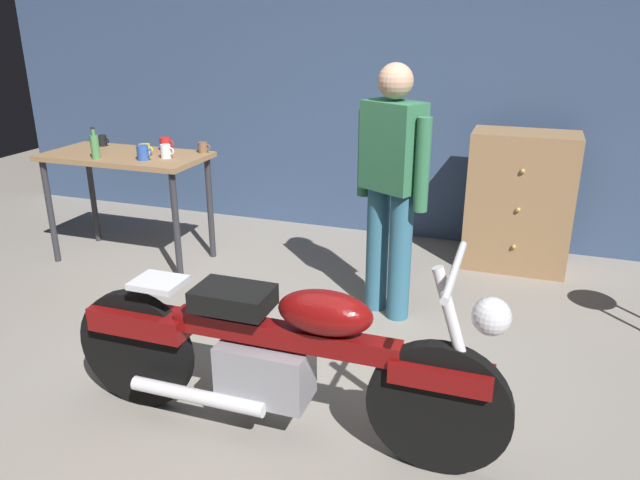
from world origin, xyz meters
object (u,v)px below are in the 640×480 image
object	(u,v)px
bottle	(95,146)
mug_red_diner	(166,144)
person_standing	(391,183)
wooden_dresser	(519,202)
mug_yellow_tall	(145,150)
motorcycle	(277,353)
mug_blue_enamel	(143,153)
mug_white_ceramic	(166,151)
mug_black_matte	(102,141)
mug_brown_stoneware	(203,147)

from	to	relation	value
bottle	mug_red_diner	bearing A→B (deg)	52.25
person_standing	wooden_dresser	xyz separation A→B (m)	(0.79, 1.15, -0.38)
mug_yellow_tall	bottle	size ratio (longest dim) A/B	0.49
motorcycle	mug_blue_enamel	world-z (taller)	mug_blue_enamel
mug_yellow_tall	motorcycle	bearing A→B (deg)	-42.84
wooden_dresser	bottle	world-z (taller)	bottle
mug_white_ceramic	mug_red_diner	size ratio (longest dim) A/B	0.94
motorcycle	mug_yellow_tall	bearing A→B (deg)	136.85
person_standing	wooden_dresser	world-z (taller)	person_standing
motorcycle	mug_yellow_tall	distance (m)	2.55
mug_white_ceramic	mug_blue_enamel	size ratio (longest dim) A/B	0.92
wooden_dresser	mug_yellow_tall	size ratio (longest dim) A/B	9.29
person_standing	motorcycle	bearing A→B (deg)	110.42
mug_white_ceramic	mug_blue_enamel	xyz separation A→B (m)	(-0.12, -0.12, 0.00)
mug_white_ceramic	mug_red_diner	xyz separation A→B (m)	(-0.16, 0.24, 0.00)
mug_white_ceramic	mug_red_diner	world-z (taller)	mug_red_diner
motorcycle	mug_white_ceramic	distance (m)	2.40
bottle	mug_white_ceramic	bearing A→B (deg)	21.77
motorcycle	mug_red_diner	xyz separation A→B (m)	(-1.79, 1.92, 0.50)
wooden_dresser	mug_red_diner	bearing A→B (deg)	-166.36
motorcycle	mug_black_matte	distance (m)	3.10
motorcycle	mug_blue_enamel	distance (m)	2.41
motorcycle	mug_blue_enamel	bearing A→B (deg)	137.97
motorcycle	mug_blue_enamel	xyz separation A→B (m)	(-1.76, 1.57, 0.51)
person_standing	mug_red_diner	size ratio (longest dim) A/B	13.61
mug_red_diner	bottle	world-z (taller)	bottle
mug_white_ceramic	mug_brown_stoneware	distance (m)	0.32
motorcycle	mug_black_matte	size ratio (longest dim) A/B	19.23
bottle	mug_blue_enamel	bearing A→B (deg)	12.26
motorcycle	mug_black_matte	world-z (taller)	motorcycle
mug_black_matte	bottle	xyz separation A→B (m)	(0.27, -0.42, 0.05)
mug_black_matte	bottle	distance (m)	0.50
mug_yellow_tall	mug_black_matte	bearing A→B (deg)	159.84
person_standing	mug_black_matte	size ratio (longest dim) A/B	14.66
person_standing	mug_black_matte	distance (m)	2.63
motorcycle	mug_brown_stoneware	xyz separation A→B (m)	(-1.46, 1.95, 0.49)
mug_black_matte	mug_blue_enamel	bearing A→B (deg)	-27.94
mug_blue_enamel	bottle	distance (m)	0.38
person_standing	mug_brown_stoneware	world-z (taller)	person_standing
wooden_dresser	mug_red_diner	world-z (taller)	wooden_dresser
mug_brown_stoneware	bottle	distance (m)	0.81
mug_red_diner	mug_brown_stoneware	world-z (taller)	mug_red_diner
wooden_dresser	mug_black_matte	size ratio (longest dim) A/B	9.66
mug_white_ceramic	mug_blue_enamel	distance (m)	0.17
wooden_dresser	mug_blue_enamel	distance (m)	2.95
person_standing	mug_red_diner	distance (m)	2.04
mug_blue_enamel	mug_brown_stoneware	distance (m)	0.48
wooden_dresser	mug_white_ceramic	size ratio (longest dim) A/B	9.55
mug_yellow_tall	mug_red_diner	bearing A→B (deg)	79.12
mug_black_matte	bottle	world-z (taller)	bottle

